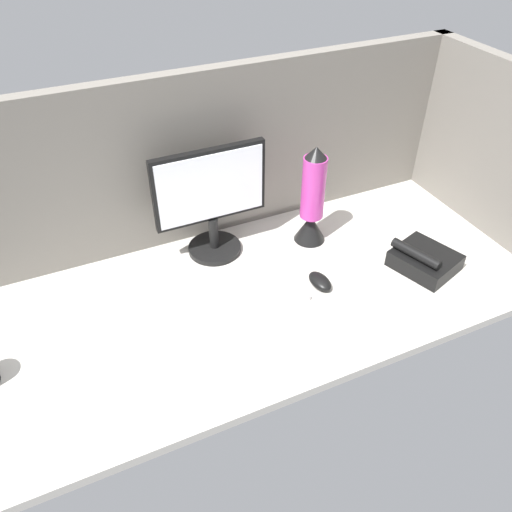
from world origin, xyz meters
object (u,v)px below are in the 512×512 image
(mouse, at_px, (320,281))
(lava_lamp, at_px, (312,203))
(monitor, at_px, (211,199))
(desk_phone, at_px, (424,260))
(keyboard, at_px, (248,307))

(mouse, bearing_deg, lava_lamp, 63.63)
(lava_lamp, bearing_deg, mouse, -111.59)
(monitor, xyz_separation_m, mouse, (0.24, -0.31, -0.19))
(lava_lamp, distance_m, desk_phone, 0.41)
(monitor, distance_m, keyboard, 0.37)
(mouse, bearing_deg, monitor, 122.44)
(lava_lamp, bearing_deg, desk_phone, -48.13)
(keyboard, xyz_separation_m, mouse, (0.25, 0.00, 0.01))
(monitor, height_order, mouse, monitor)
(monitor, bearing_deg, keyboard, -92.45)
(mouse, height_order, desk_phone, desk_phone)
(mouse, xyz_separation_m, desk_phone, (0.35, -0.06, 0.01))
(keyboard, distance_m, desk_phone, 0.61)
(monitor, bearing_deg, lava_lamp, -14.35)
(lava_lamp, bearing_deg, keyboard, -145.70)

